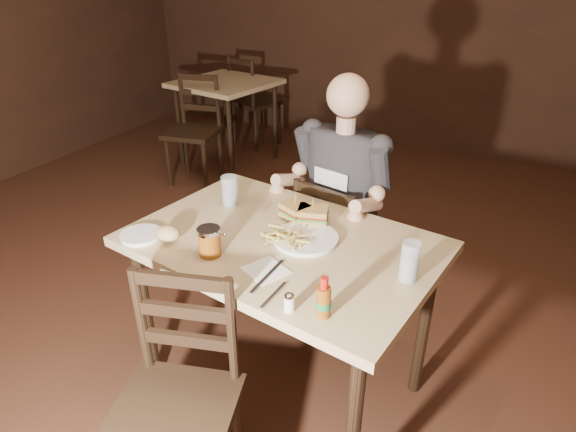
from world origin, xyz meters
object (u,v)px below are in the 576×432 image
at_px(dinner_plate, 305,239).
at_px(glass_left, 230,190).
at_px(bg_chair_near, 192,132).
at_px(bg_table, 226,91).
at_px(hot_sauce, 324,297).
at_px(bg_chair_far, 256,102).
at_px(syrup_dispenser, 209,242).
at_px(chair_far, 340,249).
at_px(glass_right, 410,261).
at_px(diner, 339,171).
at_px(main_table, 283,258).
at_px(side_plate, 141,236).
at_px(chair_near, 172,414).

xyz_separation_m(dinner_plate, glass_left, (-0.43, 0.15, 0.06)).
bearing_deg(bg_chair_near, bg_table, 79.53).
bearing_deg(dinner_plate, hot_sauce, -58.96).
relative_size(bg_chair_far, syrup_dispenser, 8.16).
relative_size(chair_far, bg_chair_far, 0.91).
relative_size(glass_left, syrup_dispenser, 1.20).
relative_size(dinner_plate, glass_right, 1.72).
distance_m(chair_far, bg_chair_far, 2.88).
distance_m(diner, hot_sauce, 0.94).
height_order(main_table, hot_sauce, hot_sauce).
xyz_separation_m(chair_far, hot_sauce, (0.27, -0.93, 0.43)).
bearing_deg(hot_sauce, diner, 107.74).
relative_size(hot_sauce, syrup_dispenser, 1.27).
height_order(bg_chair_near, syrup_dispenser, bg_chair_near).
relative_size(bg_table, glass_left, 7.01).
relative_size(glass_right, side_plate, 0.92).
bearing_deg(glass_left, bg_chair_far, 117.33).
height_order(chair_near, syrup_dispenser, syrup_dispenser).
distance_m(bg_chair_far, dinner_plate, 3.37).
xyz_separation_m(chair_near, glass_left, (-0.26, 0.81, 0.41)).
relative_size(dinner_plate, syrup_dispenser, 2.25).
bearing_deg(chair_far, side_plate, 69.32).
xyz_separation_m(chair_far, diner, (-0.01, -0.04, 0.45)).
bearing_deg(chair_near, hot_sauce, 19.73).
bearing_deg(bg_chair_far, glass_right, 145.02).
height_order(bg_chair_far, dinner_plate, bg_chair_far).
distance_m(bg_chair_near, diner, 2.18).
height_order(bg_chair_far, hot_sauce, hot_sauce).
bearing_deg(bg_chair_far, syrup_dispenser, 134.14).
height_order(main_table, syrup_dispenser, syrup_dispenser).
bearing_deg(syrup_dispenser, side_plate, -168.44).
distance_m(bg_chair_far, side_plate, 3.33).
distance_m(chair_near, syrup_dispenser, 0.59).
height_order(bg_table, chair_near, chair_near).
relative_size(main_table, dinner_plate, 5.17).
bearing_deg(dinner_plate, bg_chair_near, 136.50).
height_order(bg_chair_near, diner, diner).
relative_size(chair_near, glass_right, 5.94).
bearing_deg(syrup_dispenser, diner, 82.85).
distance_m(chair_far, chair_near, 1.22).
bearing_deg(glass_right, bg_chair_near, 141.05).
xyz_separation_m(chair_far, glass_left, (-0.39, -0.40, 0.43)).
relative_size(main_table, bg_chair_far, 1.42).
xyz_separation_m(dinner_plate, glass_right, (0.42, -0.08, 0.07)).
bearing_deg(chair_near, main_table, 66.89).
bearing_deg(bg_table, syrup_dispenser, -58.54).
distance_m(main_table, side_plate, 0.56).
bearing_deg(side_plate, syrup_dispenser, 2.30).
bearing_deg(main_table, bg_chair_far, 121.24).
height_order(main_table, dinner_plate, dinner_plate).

